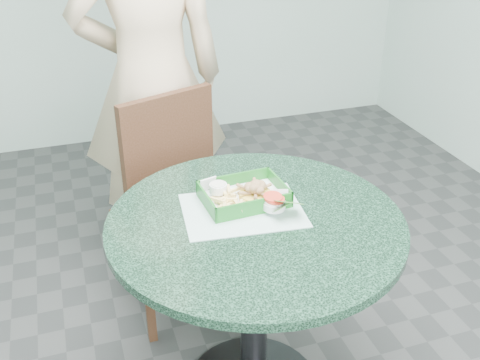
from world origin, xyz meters
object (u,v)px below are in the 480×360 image
object	(u,v)px
sauce_ramekin	(219,192)
dining_chair	(176,191)
diner_person	(148,31)
food_basket	(244,202)
cafe_table	(255,267)
crab_sandwich	(255,195)

from	to	relation	value
sauce_ramekin	dining_chair	bearing A→B (deg)	94.91
dining_chair	diner_person	distance (m)	0.69
dining_chair	sauce_ramekin	distance (m)	0.58
food_basket	cafe_table	bearing A→B (deg)	-88.89
cafe_table	sauce_ramekin	xyz separation A→B (m)	(-0.08, 0.15, 0.22)
dining_chair	crab_sandwich	world-z (taller)	dining_chair
diner_person	crab_sandwich	xyz separation A→B (m)	(0.17, -0.89, -0.34)
cafe_table	food_basket	world-z (taller)	food_basket
diner_person	sauce_ramekin	xyz separation A→B (m)	(0.06, -0.84, -0.34)
dining_chair	crab_sandwich	distance (m)	0.65
food_basket	crab_sandwich	size ratio (longest dim) A/B	2.47
cafe_table	food_basket	distance (m)	0.22
food_basket	sauce_ramekin	distance (m)	0.09
crab_sandwich	sauce_ramekin	distance (m)	0.12
sauce_ramekin	diner_person	bearing A→B (deg)	94.18
diner_person	sauce_ramekin	distance (m)	0.90
dining_chair	sauce_ramekin	size ratio (longest dim) A/B	15.88
dining_chair	sauce_ramekin	world-z (taller)	dining_chair
dining_chair	cafe_table	bearing A→B (deg)	-99.97
cafe_table	food_basket	xyz separation A→B (m)	(-0.00, 0.11, 0.19)
crab_sandwich	sauce_ramekin	bearing A→B (deg)	153.31
cafe_table	crab_sandwich	size ratio (longest dim) A/B	8.72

